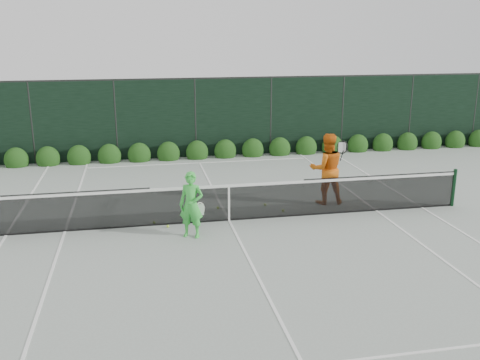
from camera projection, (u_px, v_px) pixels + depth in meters
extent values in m
plane|color=gray|center=(229.00, 221.00, 13.93)|extent=(80.00, 80.00, 0.00)
cylinder|color=#11341B|center=(454.00, 188.00, 14.97)|extent=(0.10, 0.10, 1.07)
cube|color=black|center=(59.00, 212.00, 13.02)|extent=(4.40, 0.01, 1.02)
cube|color=black|center=(229.00, 203.00, 13.80)|extent=(4.00, 0.01, 0.96)
cube|color=black|center=(380.00, 193.00, 14.57)|extent=(4.40, 0.01, 1.02)
cube|color=white|center=(229.00, 186.00, 13.68)|extent=(12.80, 0.03, 0.07)
cube|color=black|center=(229.00, 220.00, 13.93)|extent=(12.80, 0.02, 0.04)
cube|color=white|center=(229.00, 204.00, 13.81)|extent=(0.05, 0.03, 0.91)
imported|color=green|center=(191.00, 205.00, 12.65)|extent=(0.69, 0.59, 1.60)
torus|color=beige|center=(199.00, 210.00, 12.83)|extent=(0.28, 0.17, 0.30)
cylinder|color=black|center=(200.00, 219.00, 12.89)|extent=(0.10, 0.03, 0.30)
imported|color=orange|center=(327.00, 169.00, 15.10)|extent=(1.04, 0.84, 2.02)
torus|color=black|center=(342.00, 147.00, 14.80)|extent=(0.30, 0.11, 0.30)
cylinder|color=black|center=(342.00, 156.00, 14.87)|extent=(0.10, 0.03, 0.30)
cube|color=white|center=(6.00, 235.00, 12.92)|extent=(0.06, 23.77, 0.01)
cube|color=white|center=(422.00, 207.00, 14.94)|extent=(0.06, 23.77, 0.01)
cube|color=white|center=(65.00, 231.00, 13.17)|extent=(0.06, 23.77, 0.01)
cube|color=white|center=(376.00, 211.00, 14.69)|extent=(0.06, 23.77, 0.01)
cube|color=white|center=(186.00, 135.00, 25.16)|extent=(11.03, 0.06, 0.01)
cube|color=white|center=(200.00, 163.00, 19.98)|extent=(8.23, 0.06, 0.01)
cube|color=white|center=(229.00, 220.00, 13.93)|extent=(0.06, 12.80, 0.01)
cube|color=black|center=(195.00, 119.00, 20.61)|extent=(32.00, 0.06, 3.00)
cube|color=#262826|center=(194.00, 78.00, 20.20)|extent=(32.00, 0.06, 0.06)
cylinder|color=#262826|center=(32.00, 124.00, 19.50)|extent=(0.08, 0.08, 3.00)
cylinder|color=#262826|center=(116.00, 121.00, 20.06)|extent=(0.08, 0.08, 3.00)
cylinder|color=#262826|center=(195.00, 119.00, 20.61)|extent=(0.08, 0.08, 3.00)
cylinder|color=#262826|center=(271.00, 116.00, 21.17)|extent=(0.08, 0.08, 3.00)
cylinder|color=#262826|center=(342.00, 114.00, 21.72)|extent=(0.08, 0.08, 3.00)
cylinder|color=#262826|center=(410.00, 112.00, 22.28)|extent=(0.08, 0.08, 3.00)
cylinder|color=#262826|center=(475.00, 110.00, 22.83)|extent=(0.08, 0.08, 3.00)
ellipsoid|color=#163C10|center=(16.00, 160.00, 19.40)|extent=(0.86, 0.65, 0.94)
ellipsoid|color=#163C10|center=(48.00, 159.00, 19.61)|extent=(0.86, 0.65, 0.94)
ellipsoid|color=#163C10|center=(79.00, 157.00, 19.81)|extent=(0.86, 0.65, 0.94)
ellipsoid|color=#163C10|center=(110.00, 156.00, 20.01)|extent=(0.86, 0.65, 0.94)
ellipsoid|color=#163C10|center=(139.00, 155.00, 20.22)|extent=(0.86, 0.65, 0.94)
ellipsoid|color=#163C10|center=(168.00, 154.00, 20.42)|extent=(0.86, 0.65, 0.94)
ellipsoid|color=#163C10|center=(197.00, 152.00, 20.62)|extent=(0.86, 0.65, 0.94)
ellipsoid|color=#163C10|center=(225.00, 151.00, 20.83)|extent=(0.86, 0.65, 0.94)
ellipsoid|color=#163C10|center=(253.00, 150.00, 21.03)|extent=(0.86, 0.65, 0.94)
ellipsoid|color=#163C10|center=(280.00, 149.00, 21.23)|extent=(0.86, 0.65, 0.94)
ellipsoid|color=#163C10|center=(306.00, 148.00, 21.44)|extent=(0.86, 0.65, 0.94)
ellipsoid|color=#163C10|center=(332.00, 147.00, 21.64)|extent=(0.86, 0.65, 0.94)
ellipsoid|color=#163C10|center=(358.00, 146.00, 21.84)|extent=(0.86, 0.65, 0.94)
ellipsoid|color=#163C10|center=(383.00, 145.00, 22.05)|extent=(0.86, 0.65, 0.94)
ellipsoid|color=#163C10|center=(407.00, 144.00, 22.25)|extent=(0.86, 0.65, 0.94)
ellipsoid|color=#163C10|center=(431.00, 142.00, 22.45)|extent=(0.86, 0.65, 0.94)
ellipsoid|color=#163C10|center=(455.00, 141.00, 22.66)|extent=(0.86, 0.65, 0.94)
ellipsoid|color=#163C10|center=(478.00, 140.00, 22.86)|extent=(0.86, 0.65, 0.94)
sphere|color=#C6F636|center=(265.00, 205.00, 15.11)|extent=(0.07, 0.07, 0.07)
sphere|color=#C6F636|center=(218.00, 208.00, 14.83)|extent=(0.07, 0.07, 0.07)
sphere|color=#C6F636|center=(283.00, 210.00, 14.61)|extent=(0.07, 0.07, 0.07)
sphere|color=#C6F636|center=(168.00, 226.00, 13.44)|extent=(0.07, 0.07, 0.07)
sphere|color=#C6F636|center=(198.00, 211.00, 14.59)|extent=(0.07, 0.07, 0.07)
sphere|color=#C6F636|center=(154.00, 222.00, 13.72)|extent=(0.07, 0.07, 0.07)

